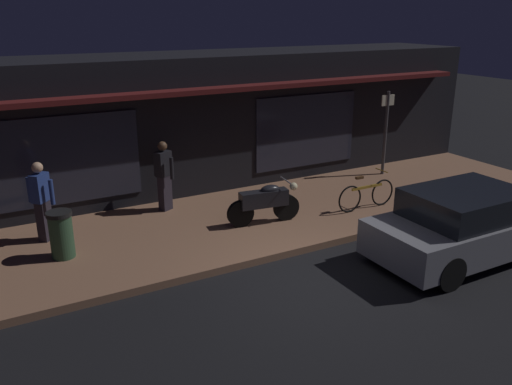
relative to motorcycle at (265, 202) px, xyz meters
The scene contains 10 objects.
ground_plane 2.63m from the motorcycle, 100.53° to the right, with size 60.00×60.00×0.00m, color black.
sidewalk_slab 0.89m from the motorcycle, 133.53° to the left, with size 18.00×4.00×0.15m, color #8C6047.
storefront_building 4.07m from the motorcycle, 96.85° to the left, with size 18.00×3.30×3.60m.
motorcycle is the anchor object (origin of this frame).
bicycle_parked 2.60m from the motorcycle, ahead, with size 1.66×0.42×0.91m.
person_photographer 4.66m from the motorcycle, 162.71° to the left, with size 0.50×0.49×1.67m.
person_bystander 2.54m from the motorcycle, 131.42° to the left, with size 0.44×0.59×1.67m.
sign_post 5.25m from the motorcycle, 18.71° to the left, with size 0.44×0.09×2.40m.
trash_bin 4.29m from the motorcycle, behind, with size 0.48×0.48×0.93m.
parked_car_near 4.19m from the motorcycle, 48.86° to the right, with size 4.10×1.79×1.42m.
Camera 1 is at (-5.03, -7.05, 4.63)m, focal length 37.13 mm.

